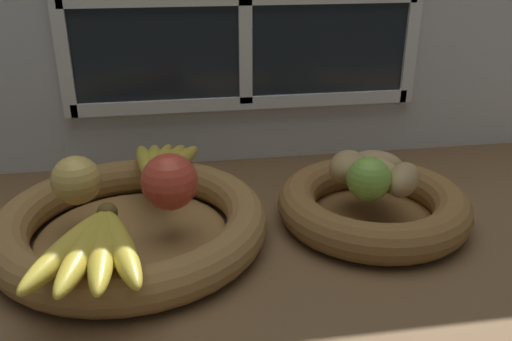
% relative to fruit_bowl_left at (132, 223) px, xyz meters
% --- Properties ---
extents(ground_plane, '(1.40, 0.90, 0.03)m').
position_rel_fruit_bowl_left_xyz_m(ground_plane, '(0.21, -0.00, -0.04)').
color(ground_plane, brown).
extents(back_wall, '(1.40, 0.05, 0.55)m').
position_rel_fruit_bowl_left_xyz_m(back_wall, '(0.21, 0.30, 0.25)').
color(back_wall, silver).
rests_on(back_wall, ground_plane).
extents(fruit_bowl_left, '(0.39, 0.39, 0.06)m').
position_rel_fruit_bowl_left_xyz_m(fruit_bowl_left, '(0.00, 0.00, 0.00)').
color(fruit_bowl_left, olive).
rests_on(fruit_bowl_left, ground_plane).
extents(fruit_bowl_right, '(0.29, 0.29, 0.06)m').
position_rel_fruit_bowl_left_xyz_m(fruit_bowl_right, '(0.37, -0.00, 0.00)').
color(fruit_bowl_right, brown).
rests_on(fruit_bowl_right, ground_plane).
extents(apple_golden_left, '(0.07, 0.07, 0.07)m').
position_rel_fruit_bowl_left_xyz_m(apple_golden_left, '(-0.07, 0.02, 0.07)').
color(apple_golden_left, '#DBB756').
rests_on(apple_golden_left, fruit_bowl_left).
extents(apple_red_right, '(0.08, 0.08, 0.08)m').
position_rel_fruit_bowl_left_xyz_m(apple_red_right, '(0.06, -0.02, 0.07)').
color(apple_red_right, '#CC422D').
rests_on(apple_red_right, fruit_bowl_left).
extents(banana_bunch_front, '(0.15, 0.20, 0.03)m').
position_rel_fruit_bowl_left_xyz_m(banana_bunch_front, '(-0.03, -0.14, 0.05)').
color(banana_bunch_front, gold).
rests_on(banana_bunch_front, fruit_bowl_left).
extents(banana_bunch_back, '(0.12, 0.16, 0.03)m').
position_rel_fruit_bowl_left_xyz_m(banana_bunch_back, '(0.05, 0.11, 0.04)').
color(banana_bunch_back, gold).
rests_on(banana_bunch_back, fruit_bowl_left).
extents(potato_back, '(0.09, 0.08, 0.04)m').
position_rel_fruit_bowl_left_xyz_m(potato_back, '(0.38, 0.04, 0.05)').
color(potato_back, '#A38451').
rests_on(potato_back, fruit_bowl_right).
extents(potato_oblong, '(0.09, 0.09, 0.05)m').
position_rel_fruit_bowl_left_xyz_m(potato_oblong, '(0.33, 0.03, 0.06)').
color(potato_oblong, '#A38451').
rests_on(potato_oblong, fruit_bowl_right).
extents(potato_large, '(0.08, 0.07, 0.05)m').
position_rel_fruit_bowl_left_xyz_m(potato_large, '(0.37, 0.00, 0.05)').
color(potato_large, tan).
rests_on(potato_large, fruit_bowl_right).
extents(potato_small, '(0.08, 0.09, 0.05)m').
position_rel_fruit_bowl_left_xyz_m(potato_small, '(0.40, -0.03, 0.05)').
color(potato_small, '#A38451').
rests_on(potato_small, fruit_bowl_right).
extents(lime_near, '(0.06, 0.06, 0.06)m').
position_rel_fruit_bowl_left_xyz_m(lime_near, '(0.34, -0.04, 0.06)').
color(lime_near, '#7AAD3D').
rests_on(lime_near, fruit_bowl_right).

